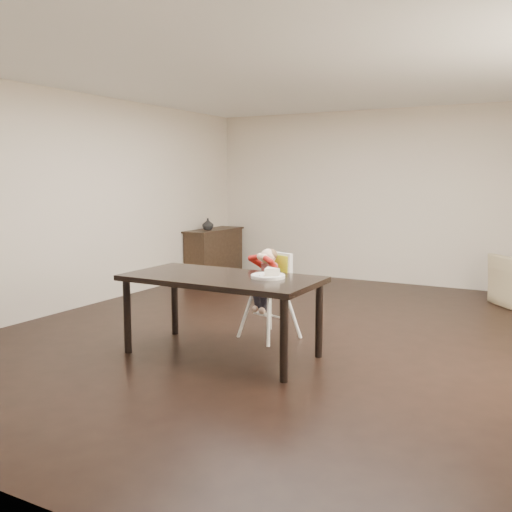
{
  "coord_description": "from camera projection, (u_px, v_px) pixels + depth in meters",
  "views": [
    {
      "loc": [
        2.41,
        -5.33,
        1.65
      ],
      "look_at": [
        -0.23,
        -0.49,
        0.89
      ],
      "focal_mm": 40.0,
      "sensor_mm": 36.0,
      "label": 1
    }
  ],
  "objects": [
    {
      "name": "room_walls",
      "position": [
        299.0,
        157.0,
        5.75
      ],
      "size": [
        6.02,
        7.02,
        2.71
      ],
      "color": "beige",
      "rests_on": "ground"
    },
    {
      "name": "plate",
      "position": [
        269.0,
        274.0,
        5.14
      ],
      "size": [
        0.4,
        0.4,
        0.09
      ],
      "rotation": [
        0.0,
        0.0,
        0.33
      ],
      "color": "white",
      "rests_on": "dining_table"
    },
    {
      "name": "ground",
      "position": [
        297.0,
        335.0,
        6.0
      ],
      "size": [
        7.0,
        7.0,
        0.0
      ],
      "primitive_type": "plane",
      "color": "black",
      "rests_on": "ground"
    },
    {
      "name": "dining_table",
      "position": [
        222.0,
        284.0,
        5.26
      ],
      "size": [
        1.8,
        0.9,
        0.75
      ],
      "color": "black",
      "rests_on": "ground"
    },
    {
      "name": "high_chair",
      "position": [
        271.0,
        275.0,
        5.84
      ],
      "size": [
        0.5,
        0.5,
        0.93
      ],
      "rotation": [
        0.0,
        0.0,
        -0.34
      ],
      "color": "white",
      "rests_on": "ground"
    },
    {
      "name": "sideboard",
      "position": [
        214.0,
        252.0,
        9.61
      ],
      "size": [
        0.44,
        1.26,
        0.79
      ],
      "color": "black",
      "rests_on": "ground"
    },
    {
      "name": "vase",
      "position": [
        208.0,
        224.0,
        9.39
      ],
      "size": [
        0.23,
        0.24,
        0.19
      ],
      "primitive_type": "imported",
      "rotation": [
        0.0,
        0.0,
        -0.29
      ],
      "color": "#99999E",
      "rests_on": "sideboard"
    }
  ]
}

